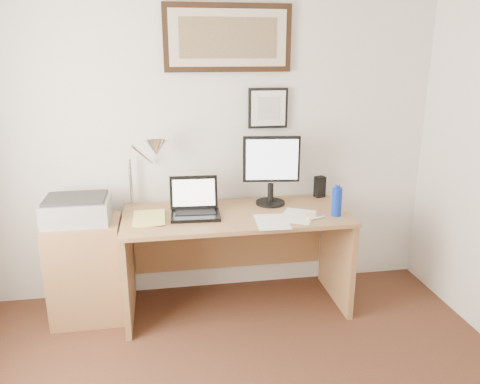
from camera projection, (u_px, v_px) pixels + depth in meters
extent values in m
cube|color=silver|center=(209.00, 136.00, 3.52)|extent=(3.50, 0.02, 2.50)
cube|color=olive|center=(87.00, 270.00, 3.33)|extent=(0.50, 0.40, 0.73)
cylinder|color=#0C2DA8|center=(337.00, 202.00, 3.27)|extent=(0.07, 0.07, 0.20)
cylinder|color=#0C2DA8|center=(338.00, 187.00, 3.24)|extent=(0.04, 0.04, 0.02)
cube|color=black|center=(320.00, 187.00, 3.69)|extent=(0.09, 0.08, 0.17)
cube|color=white|center=(272.00, 222.00, 3.17)|extent=(0.23, 0.32, 0.00)
cube|color=white|center=(297.00, 216.00, 3.28)|extent=(0.34, 0.38, 0.00)
cube|color=#F2DE72|center=(311.00, 216.00, 3.27)|extent=(0.10, 0.10, 0.01)
cylinder|color=white|center=(316.00, 218.00, 3.22)|extent=(0.14, 0.06, 0.02)
imported|color=#E7E06C|center=(133.00, 219.00, 3.19)|extent=(0.22, 0.30, 0.02)
cube|color=olive|center=(236.00, 215.00, 3.35)|extent=(1.60, 0.70, 0.03)
cube|color=olive|center=(128.00, 271.00, 3.33)|extent=(0.04, 0.65, 0.72)
cube|color=olive|center=(337.00, 256.00, 3.58)|extent=(0.04, 0.65, 0.72)
cube|color=olive|center=(230.00, 235.00, 3.74)|extent=(1.50, 0.03, 0.55)
cube|color=black|center=(196.00, 215.00, 3.26)|extent=(0.35, 0.26, 0.02)
cube|color=black|center=(195.00, 212.00, 3.29)|extent=(0.29, 0.15, 0.00)
cube|color=black|center=(194.00, 192.00, 3.35)|extent=(0.34, 0.09, 0.23)
cube|color=white|center=(194.00, 193.00, 3.34)|extent=(0.30, 0.07, 0.18)
cylinder|color=black|center=(270.00, 203.00, 3.54)|extent=(0.22, 0.22, 0.02)
cylinder|color=black|center=(270.00, 193.00, 3.52)|extent=(0.04, 0.04, 0.14)
cube|color=black|center=(271.00, 159.00, 3.43)|extent=(0.42, 0.09, 0.34)
cube|color=white|center=(272.00, 160.00, 3.42)|extent=(0.38, 0.05, 0.30)
cube|color=#9E9EA1|center=(77.00, 210.00, 3.22)|extent=(0.44, 0.34, 0.16)
cube|color=#2B2B2B|center=(76.00, 198.00, 3.19)|extent=(0.40, 0.30, 0.02)
cylinder|color=silver|center=(131.00, 183.00, 3.45)|extent=(0.02, 0.02, 0.36)
cylinder|color=silver|center=(143.00, 155.00, 3.34)|extent=(0.15, 0.23, 0.19)
cone|color=silver|center=(156.00, 148.00, 3.28)|extent=(0.16, 0.18, 0.15)
cube|color=black|center=(228.00, 38.00, 3.32)|extent=(0.92, 0.03, 0.47)
cube|color=beige|center=(228.00, 38.00, 3.30)|extent=(0.84, 0.01, 0.39)
cube|color=brown|center=(228.00, 38.00, 3.30)|extent=(0.70, 0.00, 0.28)
cube|color=black|center=(268.00, 108.00, 3.51)|extent=(0.30, 0.02, 0.30)
cube|color=white|center=(268.00, 108.00, 3.50)|extent=(0.26, 0.00, 0.26)
cube|color=#B6BCC1|center=(269.00, 108.00, 3.49)|extent=(0.17, 0.00, 0.17)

